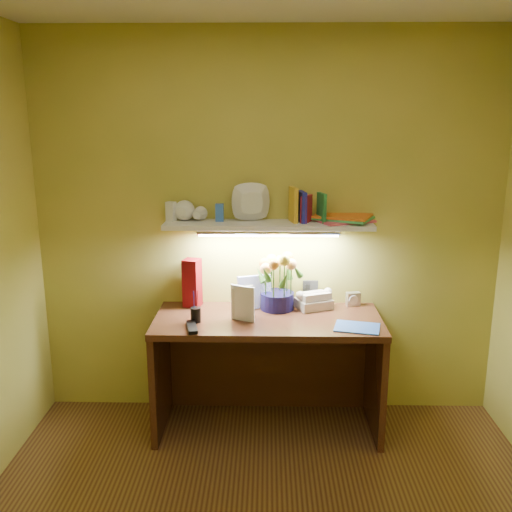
{
  "coord_description": "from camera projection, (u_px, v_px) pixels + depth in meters",
  "views": [
    {
      "loc": [
        -0.01,
        -2.12,
        1.97
      ],
      "look_at": [
        -0.08,
        1.35,
        1.11
      ],
      "focal_mm": 40.0,
      "sensor_mm": 36.0,
      "label": 1
    }
  ],
  "objects": [
    {
      "name": "telephone",
      "position": [
        314.0,
        299.0,
        3.67
      ],
      "size": [
        0.25,
        0.23,
        0.13
      ],
      "primitive_type": null,
      "rotation": [
        0.0,
        0.0,
        0.39
      ],
      "color": "beige",
      "rests_on": "desk"
    },
    {
      "name": "wall_shelf",
      "position": [
        271.0,
        219.0,
        3.55
      ],
      "size": [
        1.33,
        0.37,
        0.25
      ],
      "color": "white",
      "rests_on": "ground"
    },
    {
      "name": "art_card",
      "position": [
        255.0,
        292.0,
        3.67
      ],
      "size": [
        0.22,
        0.11,
        0.22
      ],
      "primitive_type": null,
      "rotation": [
        0.0,
        0.0,
        0.34
      ],
      "color": "white",
      "rests_on": "desk"
    },
    {
      "name": "tv_remote",
      "position": [
        192.0,
        327.0,
        3.33
      ],
      "size": [
        0.09,
        0.2,
        0.02
      ],
      "primitive_type": "cube",
      "rotation": [
        0.0,
        0.0,
        0.22
      ],
      "color": "black",
      "rests_on": "desk"
    },
    {
      "name": "desk_clock",
      "position": [
        353.0,
        299.0,
        3.73
      ],
      "size": [
        0.1,
        0.07,
        0.09
      ],
      "primitive_type": "cube",
      "rotation": [
        0.0,
        0.0,
        0.25
      ],
      "color": "silver",
      "rests_on": "desk"
    },
    {
      "name": "desk_book_a",
      "position": [
        232.0,
        304.0,
        3.46
      ],
      "size": [
        0.14,
        0.09,
        0.2
      ],
      "primitive_type": "imported",
      "rotation": [
        0.0,
        0.0,
        0.52
      ],
      "color": "silver",
      "rests_on": "desk"
    },
    {
      "name": "desk_book_b",
      "position": [
        231.0,
        301.0,
        3.48
      ],
      "size": [
        0.15,
        0.09,
        0.22
      ],
      "primitive_type": "imported",
      "rotation": [
        0.0,
        0.0,
        -0.48
      ],
      "color": "white",
      "rests_on": "desk"
    },
    {
      "name": "whisky_box",
      "position": [
        192.0,
        283.0,
        3.7
      ],
      "size": [
        0.13,
        0.13,
        0.31
      ],
      "primitive_type": "cube",
      "rotation": [
        0.0,
        0.0,
        -0.29
      ],
      "color": "#60070C",
      "rests_on": "desk"
    },
    {
      "name": "whisky_bottle",
      "position": [
        193.0,
        284.0,
        3.73
      ],
      "size": [
        0.09,
        0.09,
        0.28
      ],
      "primitive_type": null,
      "rotation": [
        0.0,
        0.0,
        0.21
      ],
      "color": "#AB611B",
      "rests_on": "desk"
    },
    {
      "name": "desk",
      "position": [
        268.0,
        374.0,
        3.61
      ],
      "size": [
        1.4,
        0.6,
        0.75
      ],
      "primitive_type": "cube",
      "color": "#35170E",
      "rests_on": "ground"
    },
    {
      "name": "pen_cup",
      "position": [
        196.0,
        310.0,
        3.43
      ],
      "size": [
        0.08,
        0.08,
        0.15
      ],
      "primitive_type": "cylinder",
      "rotation": [
        0.0,
        0.0,
        -0.28
      ],
      "color": "black",
      "rests_on": "desk"
    },
    {
      "name": "flower_bouquet",
      "position": [
        277.0,
        280.0,
        3.63
      ],
      "size": [
        0.28,
        0.28,
        0.38
      ],
      "primitive_type": null,
      "rotation": [
        0.0,
        0.0,
        0.21
      ],
      "color": "#0F0D36",
      "rests_on": "desk"
    },
    {
      "name": "blue_folder",
      "position": [
        357.0,
        327.0,
        3.35
      ],
      "size": [
        0.3,
        0.24,
        0.01
      ],
      "primitive_type": "cube",
      "rotation": [
        0.0,
        0.0,
        -0.23
      ],
      "color": "blue",
      "rests_on": "desk"
    }
  ]
}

